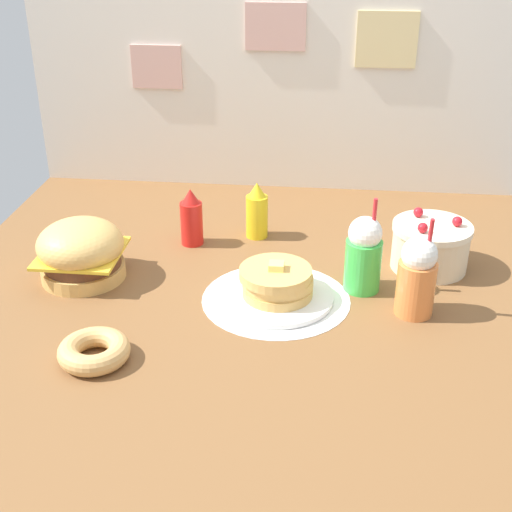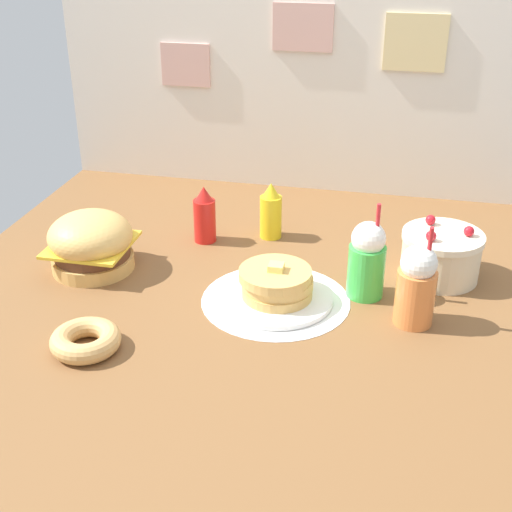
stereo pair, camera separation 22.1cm
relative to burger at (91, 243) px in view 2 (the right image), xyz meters
The scene contains 11 objects.
ground_plane 0.60m from the burger, ahead, with size 2.11×2.06×0.02m, color brown.
back_wall 1.16m from the burger, 58.18° to the left, with size 2.11×0.04×0.93m.
doily_mat 0.68m from the burger, ahead, with size 0.48×0.48×0.00m, color white.
burger is the anchor object (origin of this frame).
pancake_stack 0.68m from the burger, ahead, with size 0.37×0.37×0.13m.
layer_cake 1.21m from the burger, ahead, with size 0.27×0.27×0.20m.
ketchup_bottle 0.44m from the burger, 43.27° to the left, with size 0.08×0.08×0.22m.
mustard_bottle 0.68m from the burger, 35.00° to the left, with size 0.08×0.08×0.22m.
cream_soda_cup 0.95m from the burger, ahead, with size 0.12×0.12×0.33m.
orange_float_cup 1.11m from the burger, ahead, with size 0.12×0.12×0.33m.
donut_pink_glaze 0.51m from the burger, 68.16° to the right, with size 0.20×0.20×0.06m.
Camera 2 is at (0.45, -1.91, 1.17)m, focal length 48.90 mm.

